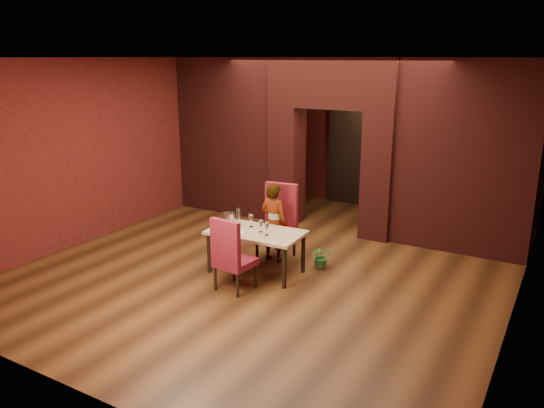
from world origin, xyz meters
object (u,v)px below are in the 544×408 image
Objects in this scene: dining_table at (256,252)px; potted_plant at (321,256)px; water_bottle at (238,217)px; wine_bucket at (229,220)px; wine_glass_b at (261,226)px; wine_glass_c at (267,229)px; wine_glass_a at (251,221)px; chair_near at (235,253)px; chair_far at (276,223)px; person_seated at (274,223)px.

dining_table reaches higher than potted_plant.
wine_bucket is at bearing -127.01° from water_bottle.
water_bottle is (-0.46, 0.08, 0.05)m from wine_glass_b.
wine_glass_c is 0.64m from water_bottle.
wine_glass_a reaches higher than dining_table.
dining_table is 1.05m from potted_plant.
chair_near is at bearing -91.86° from wine_glass_b.
chair_near is at bearing -106.75° from wine_glass_c.
dining_table is at bearing -94.94° from chair_far.
dining_table is 4.93× the size of water_bottle.
dining_table is 7.83× the size of wine_glass_b.
dining_table is 0.61m from water_bottle.
wine_glass_c is at bearing -27.86° from wine_glass_a.
chair_far is at bearing 99.93° from wine_glass_b.
person_seated reaches higher than chair_far.
chair_near reaches higher than water_bottle.
chair_far is 6.37× the size of wine_glass_a.
wine_glass_b is (0.26, -0.14, -0.01)m from wine_glass_a.
dining_table is 3.78× the size of potted_plant.
person_seated is (-0.08, 1.22, 0.11)m from chair_near.
potted_plant is at bearing -112.52° from chair_near.
wine_glass_a is at bearing 152.61° from wine_glass_b.
wine_glass_c is at bearing -126.06° from potted_plant.
chair_near is 0.84× the size of person_seated.
person_seated reaches higher than wine_bucket.
chair_near is at bearing -59.41° from water_bottle.
wine_glass_a is at bearing 31.35° from wine_bucket.
wine_glass_b is 1.13m from potted_plant.
chair_far reaches higher than potted_plant.
wine_glass_c is (0.27, -0.74, 0.15)m from chair_far.
potted_plant is at bearing 29.63° from wine_bucket.
chair_near is 0.91m from water_bottle.
wine_glass_a reaches higher than potted_plant.
chair_far is at bearing 57.67° from wine_bucket.
chair_near is 0.70m from wine_glass_b.
person_seated reaches higher than wine_glass_c.
wine_bucket reaches higher than potted_plant.
water_bottle reaches higher than dining_table.
wine_glass_c is 0.51× the size of potted_plant.
wine_glass_b is 0.94× the size of wine_glass_c.
chair_far is at bearing 58.79° from water_bottle.
water_bottle reaches higher than wine_glass_a.
chair_far reaches higher than wine_glass_b.
water_bottle is at bearing 163.64° from dining_table.
chair_far is 0.95× the size of person_seated.
person_seated is at bearing -90.30° from chair_far.
chair_near is 5.60× the size of wine_glass_a.
person_seated reaches higher than dining_table.
wine_glass_b is at bearing -85.88° from chair_near.
wine_bucket is (-0.45, -0.60, 0.14)m from person_seated.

